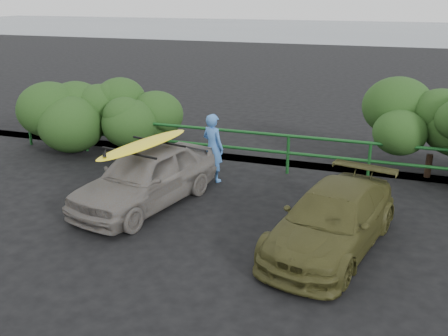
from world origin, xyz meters
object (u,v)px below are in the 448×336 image
Objects in this scene: sedan at (146,177)px; surfboard at (144,144)px; olive_vehicle at (332,220)px; man at (213,148)px; guardrail at (250,150)px.

surfboard reaches higher than sedan.
sedan is 1.37× the size of surfboard.
sedan is 0.99× the size of olive_vehicle.
man reaches higher than olive_vehicle.
man reaches higher than guardrail.
sedan is at bearing 88.39° from man.
olive_vehicle is at bearing 3.25° from sedan.
olive_vehicle is (2.59, -3.66, 0.03)m from guardrail.
sedan is 2.24× the size of man.
man is at bearing -119.90° from guardrail.
sedan is 0.73m from surfboard.
man is (0.86, 1.87, 0.20)m from sedan.
man is at bearing 78.20° from sedan.
surfboard is (0.00, 0.00, 0.73)m from sedan.
sedan reaches higher than guardrail.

